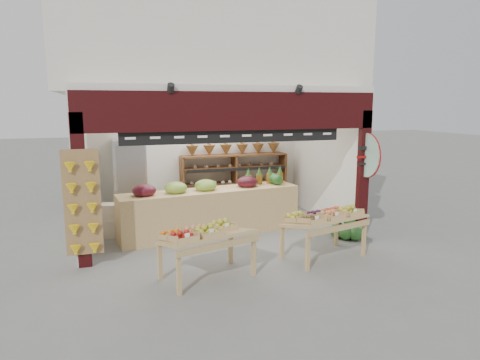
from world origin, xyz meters
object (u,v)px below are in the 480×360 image
refrigerator (131,180)px  watermelon_pile (348,228)px  cardboard_stack (121,224)px  display_table_right (324,218)px  mid_counter (210,210)px  back_shelving (234,168)px  display_table_left (201,235)px

refrigerator → watermelon_pile: refrigerator is taller
refrigerator → watermelon_pile: 5.15m
cardboard_stack → display_table_right: 4.28m
mid_counter → watermelon_pile: bearing=-22.2°
back_shelving → refrigerator: size_ratio=1.43×
display_table_left → display_table_right: (2.34, 0.27, 0.02)m
refrigerator → display_table_right: refrigerator is taller
mid_counter → display_table_right: mid_counter is taller
display_table_right → watermelon_pile: 1.51m
refrigerator → mid_counter: 2.34m
cardboard_stack → display_table_left: size_ratio=0.67×
display_table_left → watermelon_pile: 3.66m
back_shelving → watermelon_pile: bearing=-61.8°
back_shelving → cardboard_stack: size_ratio=2.57×
display_table_left → cardboard_stack: bearing=112.4°
back_shelving → watermelon_pile: back_shelving is taller
refrigerator → cardboard_stack: bearing=-100.7°
back_shelving → display_table_left: 4.55m
refrigerator → mid_counter: size_ratio=0.49×
mid_counter → watermelon_pile: 2.95m
back_shelving → display_table_right: bearing=-82.5°
watermelon_pile → back_shelving: bearing=118.2°
cardboard_stack → watermelon_pile: (4.55, -1.55, -0.05)m
cardboard_stack → mid_counter: (1.84, -0.44, 0.27)m
display_table_left → back_shelving: bearing=66.2°
cardboard_stack → mid_counter: 1.91m
refrigerator → mid_counter: (1.53, -1.72, -0.45)m
refrigerator → back_shelving: bearing=6.0°
refrigerator → cardboard_stack: refrigerator is taller
back_shelving → cardboard_stack: (-2.95, -1.42, -0.87)m
cardboard_stack → watermelon_pile: 4.80m
display_table_left → refrigerator: bearing=101.6°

